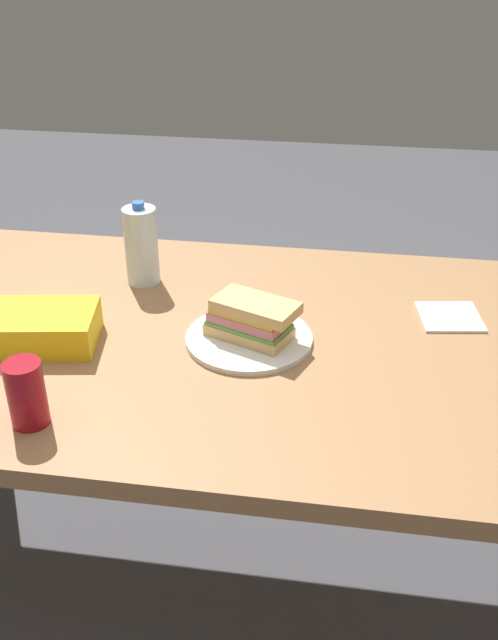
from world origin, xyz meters
The scene contains 8 objects.
ground_plane centered at (0.00, 0.00, 0.00)m, with size 8.00×8.00×0.00m, color #4C4C51.
dining_table centered at (0.00, 0.00, 0.67)m, with size 1.84×0.92×0.75m.
paper_plate centered at (0.04, -0.01, 0.76)m, with size 0.26×0.26×0.01m, color white.
sandwich centered at (0.04, -0.01, 0.81)m, with size 0.20×0.15×0.08m.
soda_can_red centered at (-0.30, -0.34, 0.82)m, with size 0.07×0.07×0.12m, color maroon.
chip_bag centered at (-0.38, -0.08, 0.79)m, with size 0.23×0.15×0.07m, color yellow.
water_bottle_tall centered at (-0.25, 0.22, 0.85)m, with size 0.08×0.08×0.20m.
paper_napkin centered at (0.46, 0.15, 0.76)m, with size 0.13×0.13×0.01m, color white.
Camera 1 is at (0.23, -1.27, 1.54)m, focal length 40.57 mm.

